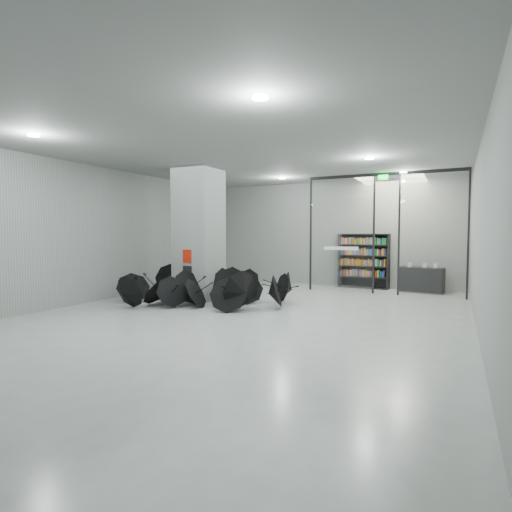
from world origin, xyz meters
The scene contains 9 objects.
room centered at (0.00, 0.00, 2.84)m, with size 14.00×14.02×4.01m.
column centered at (-2.50, 2.00, 2.00)m, with size 1.20×1.20×4.00m, color slate.
fire_cabinet centered at (-2.50, 1.38, 1.35)m, with size 0.28×0.04×0.38m, color #A50A07.
info_panel centered at (-2.50, 1.38, 0.85)m, with size 0.30×0.03×0.42m, color black.
exit_sign centered at (2.40, 5.30, 3.82)m, with size 0.30×0.06×0.15m, color #0CE533.
glass_partition centered at (2.39, 5.50, 2.18)m, with size 5.06×0.08×4.00m.
bookshelf centered at (1.52, 6.75, 1.00)m, with size 1.82×0.36×2.00m, color black, non-canonical shape.
shop_counter centered at (3.53, 6.49, 0.43)m, with size 1.43×0.57×0.86m, color black.
umbrella_cluster centered at (-1.71, 1.46, 0.29)m, with size 5.72×4.08×1.27m.
Camera 1 is at (4.58, -8.33, 2.01)m, focal length 28.39 mm.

